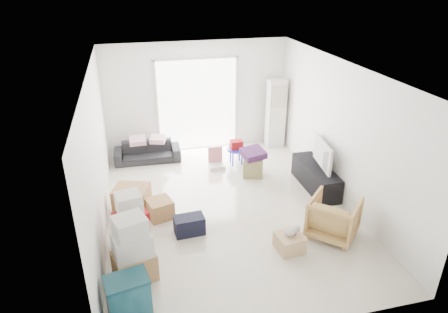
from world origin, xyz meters
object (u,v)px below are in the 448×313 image
Objects in this scene: television at (317,164)px; armchair at (334,215)px; storage_bins at (128,297)px; ac_tower at (276,114)px; sofa at (147,149)px; wood_crate at (290,242)px; ottoman at (253,166)px; tv_console at (316,177)px; kids_table at (236,147)px.

armchair reaches higher than television.
television is 4.70m from storage_bins.
ac_tower reaches higher than sofa.
ac_tower is 2.20× the size of armchair.
sofa is 4.82m from storage_bins.
sofa is 4.77m from armchair.
television is at bearing 53.97° from wood_crate.
ottoman is at bearing -125.65° from ac_tower.
ottoman is 1.02× the size of wood_crate.
tv_console is 0.31m from television.
tv_console is 2.36× the size of storage_bins.
armchair is at bearing 172.61° from television.
ac_tower is 2.36m from television.
ac_tower is at bearing 52.06° from storage_bins.
ac_tower reaches higher than television.
ottoman is at bearing -73.64° from kids_table.
storage_bins is at bearing -122.11° from kids_table.
armchair is 1.89× the size of wood_crate.
ac_tower reaches higher than armchair.
sofa is (-3.33, 2.18, 0.05)m from tv_console.
wood_crate is at bearing 17.18° from storage_bins.
television is at bearing -30.91° from sofa.
ac_tower is 1.80× the size of television.
armchair is at bearing 12.95° from wood_crate.
sofa reaches higher than tv_console.
armchair reaches higher than tv_console.
television is at bearing -49.63° from kids_table.
ottoman is (2.23, -1.32, -0.09)m from sofa.
ottoman is (-0.67, 2.46, -0.18)m from armchair.
ac_tower is at bearing 9.14° from television.
television is 1.67m from armchair.
sofa is 2.67× the size of kids_table.
storage_bins is 1.49× the size of ottoman.
sofa reaches higher than wood_crate.
television is 2.31× the size of wood_crate.
ottoman is 2.67m from wood_crate.
tv_console is 0.97× the size of sofa.
ac_tower is 4.10× the size of ottoman.
tv_console is 3.57× the size of wood_crate.
television is 4.00m from sofa.
tv_console is 1.67m from armchair.
armchair reaches higher than wood_crate.
television is 2.27m from wood_crate.
kids_table is (-1.30, 1.53, 0.16)m from tv_console.
armchair is (-0.39, -3.94, -0.48)m from ac_tower.
armchair is (-0.44, -1.60, 0.15)m from tv_console.
sofa is at bearing 146.77° from tv_console.
storage_bins reaches higher than television.
tv_console is at bearing 7.91° from television.
kids_table is (-0.20, 0.67, 0.20)m from ottoman.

